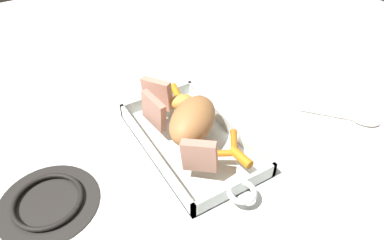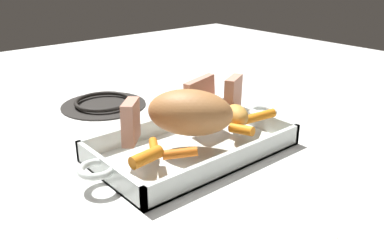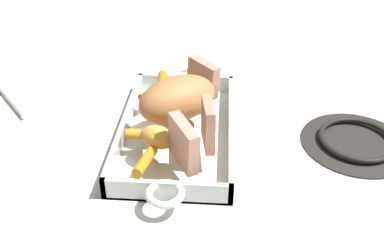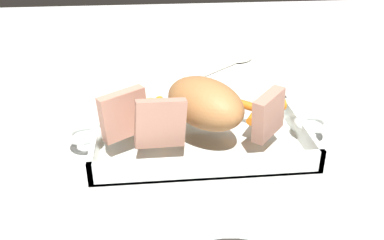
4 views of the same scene
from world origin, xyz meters
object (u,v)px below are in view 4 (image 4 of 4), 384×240
Objects in this scene: serving_spoon at (232,62)px; baby_carrot_southeast at (256,114)px; baby_carrot_northeast at (120,114)px; baby_carrot_long at (162,107)px; baby_carrot_short at (270,105)px; roast_slice_outer at (268,115)px; potato_corner at (149,110)px; roast_slice_thick at (160,123)px; baby_carrot_southwest at (240,103)px; roasting_dish at (201,139)px; pork_roast at (205,103)px; roast_slice_thin at (124,114)px.

baby_carrot_southeast is at bearing -136.25° from serving_spoon.
baby_carrot_long is at bearing -162.82° from baby_carrot_northeast.
serving_spoon is at bearing -94.49° from baby_carrot_southeast.
baby_carrot_short is at bearing -178.83° from baby_carrot_northeast.
roast_slice_outer is 0.10m from baby_carrot_short.
roast_slice_outer is 0.20m from baby_carrot_long.
baby_carrot_long is at bearing -122.80° from potato_corner.
roast_slice_thick is at bearing 101.51° from potato_corner.
baby_carrot_southwest is at bearing -20.37° from baby_carrot_short.
roast_slice_outer reaches higher than roasting_dish.
baby_carrot_southeast is at bearing 113.76° from baby_carrot_southwest.
roast_slice_thick reaches higher than baby_carrot_long.
baby_carrot_short is at bearing -161.44° from roasting_dish.
baby_carrot_northeast is at bearing -18.53° from roast_slice_outer.
baby_carrot_northeast reaches higher than baby_carrot_southeast.
serving_spoon is (-0.03, -0.39, -0.04)m from baby_carrot_southeast.
baby_carrot_short reaches higher than baby_carrot_southeast.
roast_slice_outer is at bearing 160.35° from potato_corner.
baby_carrot_short is 0.90× the size of potato_corner.
pork_roast is 0.10m from potato_corner.
baby_carrot_short is at bearing 174.86° from baby_carrot_long.
roasting_dish is 8.10× the size of baby_carrot_southwest.
roast_slice_outer is at bearing -135.12° from serving_spoon.
roast_slice_outer is at bearing 155.39° from pork_roast.
roasting_dish is 0.15m from roast_slice_thin.
baby_carrot_northeast is 1.12× the size of baby_carrot_southeast.
serving_spoon is at bearing -98.39° from baby_carrot_southwest.
pork_roast is 2.49× the size of baby_carrot_southeast.
baby_carrot_southwest is 0.99× the size of baby_carrot_short.
roasting_dish is at bearing 10.81° from baby_carrot_southeast.
potato_corner is (0.20, -0.07, -0.02)m from roast_slice_outer.
roast_slice_thick is 0.20m from baby_carrot_southwest.
roast_slice_outer is at bearing 148.09° from baby_carrot_long.
baby_carrot_long is at bearing -92.80° from roast_slice_thick.
pork_roast reaches higher than baby_carrot_long.
baby_carrot_southwest is 0.18m from potato_corner.
roast_slice_outer is 0.26m from baby_carrot_northeast.
roast_slice_outer is 0.46m from serving_spoon.
roast_slice_thick reaches higher than baby_carrot_northeast.
roast_slice_thin is 1.24× the size of potato_corner.
baby_carrot_northeast is at bearing -168.54° from serving_spoon.
baby_carrot_northeast is 1.12× the size of potato_corner.
roast_slice_thin is 0.51m from serving_spoon.
roast_slice_outer is 0.94× the size of roast_slice_thin.
baby_carrot_short is at bearing -141.72° from baby_carrot_southeast.
roasting_dish is 6.52× the size of baby_carrot_northeast.
potato_corner is 0.44m from serving_spoon.
baby_carrot_southwest is 0.06m from baby_carrot_short.
baby_carrot_northeast is 1.24× the size of baby_carrot_southwest.
roast_slice_thin is at bearing 100.82° from baby_carrot_northeast.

